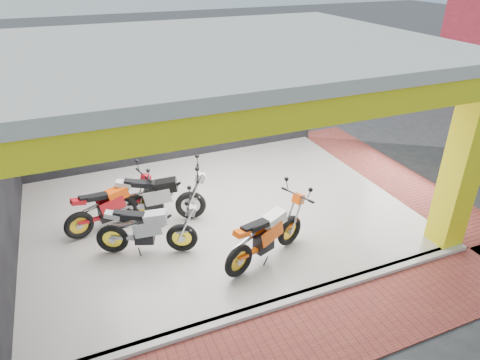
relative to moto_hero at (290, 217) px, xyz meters
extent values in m
plane|color=#2D2D30|center=(-0.85, -0.29, -0.73)|extent=(80.00, 80.00, 0.00)
cube|color=silver|center=(-0.85, 1.71, -0.68)|extent=(8.00, 6.00, 0.10)
cube|color=beige|center=(-0.85, 1.71, 2.87)|extent=(8.40, 6.40, 0.20)
cube|color=black|center=(-0.85, 4.81, 1.02)|extent=(8.20, 0.20, 3.50)
cube|color=yellow|center=(2.90, -1.04, 1.02)|extent=(0.50, 0.50, 3.50)
cube|color=yellow|center=(-0.85, -1.29, 2.57)|extent=(8.40, 0.30, 0.40)
cube|color=yellow|center=(3.15, 1.71, 2.57)|extent=(0.30, 6.40, 0.40)
cube|color=silver|center=(-0.85, -1.31, -0.68)|extent=(8.00, 0.20, 0.10)
cube|color=#953C30|center=(-0.85, -2.09, -0.71)|extent=(9.00, 1.40, 0.03)
cube|color=#953C30|center=(3.95, 1.71, -0.71)|extent=(1.40, 7.00, 0.03)
camera|label=1|loc=(-3.50, -5.88, 4.38)|focal=32.00mm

